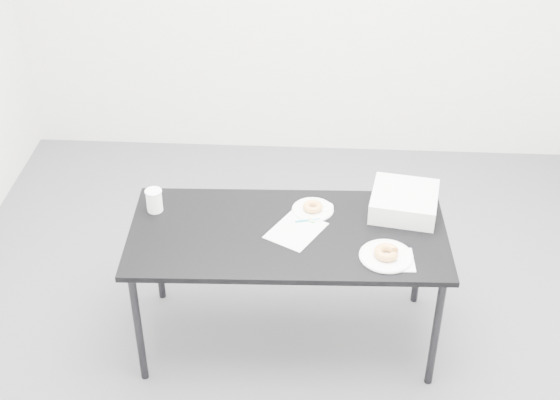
# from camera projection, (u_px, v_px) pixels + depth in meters

# --- Properties ---
(floor) EXTENTS (4.00, 4.00, 0.00)m
(floor) POSITION_uv_depth(u_px,v_px,m) (283.00, 332.00, 4.33)
(floor) COLOR #4B4B50
(floor) RESTS_ON ground
(table) EXTENTS (1.61, 0.80, 0.72)m
(table) POSITION_uv_depth(u_px,v_px,m) (288.00, 240.00, 3.92)
(table) COLOR black
(table) RESTS_ON floor
(scorecard) EXTENTS (0.33, 0.35, 0.00)m
(scorecard) POSITION_uv_depth(u_px,v_px,m) (296.00, 230.00, 3.89)
(scorecard) COLOR silver
(scorecard) RESTS_ON table
(logo_patch) EXTENTS (0.06, 0.06, 0.00)m
(logo_patch) POSITION_uv_depth(u_px,v_px,m) (312.00, 220.00, 3.96)
(logo_patch) COLOR green
(logo_patch) RESTS_ON scorecard
(pen) EXTENTS (0.13, 0.04, 0.01)m
(pen) POSITION_uv_depth(u_px,v_px,m) (308.00, 220.00, 3.95)
(pen) COLOR #0E859A
(pen) RESTS_ON scorecard
(napkin) EXTENTS (0.19, 0.19, 0.00)m
(napkin) POSITION_uv_depth(u_px,v_px,m) (395.00, 260.00, 3.70)
(napkin) COLOR silver
(napkin) RESTS_ON table
(plate_near) EXTENTS (0.26, 0.26, 0.01)m
(plate_near) POSITION_uv_depth(u_px,v_px,m) (386.00, 256.00, 3.71)
(plate_near) COLOR white
(plate_near) RESTS_ON napkin
(donut_near) EXTENTS (0.13, 0.13, 0.04)m
(donut_near) POSITION_uv_depth(u_px,v_px,m) (387.00, 252.00, 3.70)
(donut_near) COLOR #E58A48
(donut_near) RESTS_ON plate_near
(plate_far) EXTENTS (0.22, 0.22, 0.01)m
(plate_far) POSITION_uv_depth(u_px,v_px,m) (313.00, 210.00, 4.03)
(plate_far) COLOR white
(plate_far) RESTS_ON table
(donut_far) EXTENTS (0.13, 0.13, 0.03)m
(donut_far) POSITION_uv_depth(u_px,v_px,m) (313.00, 206.00, 4.02)
(donut_far) COLOR #E58A48
(donut_far) RESTS_ON plate_far
(coffee_cup) EXTENTS (0.08, 0.08, 0.12)m
(coffee_cup) POSITION_uv_depth(u_px,v_px,m) (154.00, 200.00, 4.00)
(coffee_cup) COLOR white
(coffee_cup) RESTS_ON table
(cup_lid) EXTENTS (0.09, 0.09, 0.01)m
(cup_lid) POSITION_uv_depth(u_px,v_px,m) (325.00, 207.00, 4.05)
(cup_lid) COLOR white
(cup_lid) RESTS_ON table
(bakery_box) EXTENTS (0.38, 0.38, 0.11)m
(bakery_box) POSITION_uv_depth(u_px,v_px,m) (404.00, 202.00, 4.00)
(bakery_box) COLOR silver
(bakery_box) RESTS_ON table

